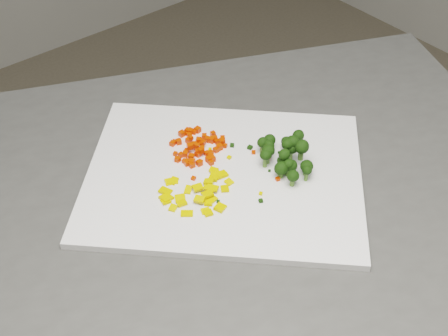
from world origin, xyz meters
TOP-DOWN VIEW (x-y plane):
  - cutting_board at (0.06, 0.07)m, footprint 0.51×0.51m
  - carrot_pile at (0.06, 0.14)m, footprint 0.09×0.09m
  - pepper_pile at (0.01, 0.06)m, footprint 0.10×0.10m
  - broccoli_pile at (0.15, 0.03)m, footprint 0.11×0.11m
  - carrot_cube_0 at (0.06, 0.11)m, footprint 0.01×0.01m
  - carrot_cube_1 at (0.07, 0.12)m, footprint 0.01×0.01m
  - carrot_cube_2 at (0.08, 0.18)m, footprint 0.01×0.01m
  - carrot_cube_3 at (0.07, 0.14)m, footprint 0.01×0.01m
  - carrot_cube_4 at (0.05, 0.17)m, footprint 0.01×0.01m
  - carrot_cube_5 at (0.06, 0.13)m, footprint 0.01×0.01m
  - carrot_cube_6 at (0.11, 0.13)m, footprint 0.01×0.01m
  - carrot_cube_7 at (0.07, 0.14)m, footprint 0.01×0.01m
  - carrot_cube_8 at (0.03, 0.15)m, footprint 0.01×0.01m
  - carrot_cube_9 at (0.04, 0.17)m, footprint 0.01×0.01m
  - carrot_cube_10 at (0.06, 0.12)m, footprint 0.01×0.01m
  - carrot_cube_11 at (0.06, 0.14)m, footprint 0.01×0.01m
  - carrot_cube_12 at (0.04, 0.11)m, footprint 0.01×0.01m
  - carrot_cube_13 at (0.04, 0.13)m, footprint 0.01×0.01m
  - carrot_cube_14 at (0.06, 0.11)m, footprint 0.01×0.01m
  - carrot_cube_15 at (0.09, 0.15)m, footprint 0.01×0.01m
  - carrot_cube_16 at (0.04, 0.14)m, footprint 0.01×0.01m
  - carrot_cube_17 at (0.06, 0.18)m, footprint 0.01×0.01m
  - carrot_cube_18 at (0.05, 0.13)m, footprint 0.01×0.01m
  - carrot_cube_19 at (0.04, 0.14)m, footprint 0.01×0.01m
  - carrot_cube_20 at (0.06, 0.16)m, footprint 0.01×0.01m
  - carrot_cube_21 at (0.09, 0.17)m, footprint 0.01×0.01m
  - carrot_cube_22 at (0.06, 0.16)m, footprint 0.01×0.01m
  - carrot_cube_23 at (0.09, 0.16)m, footprint 0.01×0.01m
  - carrot_cube_24 at (0.09, 0.12)m, footprint 0.01×0.01m
  - carrot_cube_25 at (0.09, 0.14)m, footprint 0.01×0.01m
  - carrot_cube_26 at (0.07, 0.15)m, footprint 0.01×0.01m
  - carrot_cube_27 at (0.07, 0.18)m, footprint 0.01×0.01m
  - carrot_cube_28 at (0.05, 0.14)m, footprint 0.01×0.01m
  - carrot_cube_29 at (0.02, 0.14)m, footprint 0.01×0.01m
  - carrot_cube_30 at (0.07, 0.17)m, footprint 0.01×0.01m
  - carrot_cube_31 at (0.08, 0.12)m, footprint 0.01×0.01m
  - carrot_cube_32 at (0.09, 0.14)m, footprint 0.01×0.01m
  - carrot_cube_33 at (0.04, 0.17)m, footprint 0.01×0.01m
  - carrot_cube_34 at (0.03, 0.12)m, footprint 0.01×0.01m
  - carrot_cube_35 at (0.10, 0.12)m, footprint 0.01×0.01m
  - carrot_cube_36 at (0.03, 0.14)m, footprint 0.01×0.01m
  - carrot_cube_37 at (0.10, 0.13)m, footprint 0.01×0.01m
  - carrot_cube_38 at (0.06, 0.18)m, footprint 0.01×0.01m
  - carrot_cube_39 at (0.06, 0.11)m, footprint 0.01×0.01m
  - carrot_cube_40 at (0.08, 0.17)m, footprint 0.01×0.01m
  - carrot_cube_41 at (0.05, 0.11)m, footprint 0.01×0.01m
  - carrot_cube_42 at (0.02, 0.14)m, footprint 0.01×0.01m
  - carrot_cube_43 at (0.03, 0.13)m, footprint 0.01×0.01m
  - carrot_cube_44 at (0.06, 0.14)m, footprint 0.01×0.01m
  - carrot_cube_45 at (0.06, 0.13)m, footprint 0.01×0.01m
  - carrot_cube_46 at (0.06, 0.14)m, footprint 0.01×0.01m
  - carrot_cube_47 at (0.10, 0.13)m, footprint 0.01×0.01m
  - carrot_cube_48 at (0.06, 0.11)m, footprint 0.01×0.01m
  - carrot_cube_49 at (0.07, 0.18)m, footprint 0.01×0.01m
  - carrot_cube_50 at (0.09, 0.13)m, footprint 0.01×0.01m
  - carrot_cube_51 at (0.10, 0.15)m, footprint 0.01×0.01m
  - carrot_cube_52 at (0.03, 0.12)m, footprint 0.01×0.01m
  - carrot_cube_53 at (0.06, 0.14)m, footprint 0.01×0.01m
  - carrot_cube_54 at (0.08, 0.18)m, footprint 0.01×0.01m
  - carrot_cube_55 at (0.03, 0.13)m, footprint 0.01×0.01m
  - carrot_cube_56 at (0.06, 0.10)m, footprint 0.01×0.01m
  - carrot_cube_57 at (0.07, 0.14)m, footprint 0.01×0.01m
  - carrot_cube_58 at (0.03, 0.11)m, footprint 0.01×0.01m
  - carrot_cube_59 at (0.05, 0.13)m, footprint 0.01×0.01m
  - pepper_chunk_0 at (-0.02, 0.11)m, footprint 0.01×0.02m
  - pepper_chunk_1 at (0.04, 0.05)m, footprint 0.02×0.02m
  - pepper_chunk_2 at (0.02, 0.06)m, footprint 0.02×0.02m
  - pepper_chunk_3 at (-0.04, 0.08)m, footprint 0.02×0.02m
  - pepper_chunk_4 at (0.05, 0.09)m, footprint 0.01×0.02m
  - pepper_chunk_5 at (-0.03, 0.04)m, footprint 0.02×0.02m
  - pepper_chunk_6 at (-0.04, 0.06)m, footprint 0.02×0.01m
  - pepper_chunk_7 at (-0.01, 0.11)m, footprint 0.02×0.02m
  - pepper_chunk_8 at (0.05, 0.08)m, footprint 0.02×0.02m
  - pepper_chunk_9 at (0.05, 0.07)m, footprint 0.02×0.02m
  - pepper_chunk_10 at (-0.01, 0.02)m, footprint 0.02×0.02m
  - pepper_chunk_11 at (0.05, 0.05)m, footprint 0.01×0.01m
  - pepper_chunk_12 at (-0.03, 0.06)m, footprint 0.02×0.01m
  - pepper_chunk_13 at (-0.01, 0.11)m, footprint 0.02×0.02m
  - pepper_chunk_14 at (-0.01, 0.03)m, footprint 0.02×0.02m
  - pepper_chunk_15 at (-0.01, 0.05)m, footprint 0.02×0.02m
  - pepper_chunk_16 at (0.01, 0.07)m, footprint 0.02×0.02m
  - pepper_chunk_17 at (0.02, 0.06)m, footprint 0.02×0.02m
  - pepper_chunk_18 at (-0.03, 0.10)m, footprint 0.02×0.02m
  - pepper_chunk_19 at (0.03, 0.07)m, footprint 0.02×0.02m
  - pepper_chunk_20 at (-0.02, 0.07)m, footprint 0.02×0.02m
  - pepper_chunk_21 at (-0.04, 0.08)m, footprint 0.01×0.01m
  - pepper_chunk_22 at (0.05, 0.08)m, footprint 0.02×0.02m
  - pepper_chunk_23 at (0.01, 0.04)m, footprint 0.02×0.02m
  - pepper_chunk_24 at (0.00, 0.04)m, footprint 0.02×0.02m
  - pepper_chunk_25 at (0.01, 0.05)m, footprint 0.02×0.02m
  - pepper_chunk_26 at (0.04, 0.07)m, footprint 0.02×0.02m
  - pepper_chunk_27 at (-0.00, 0.08)m, footprint 0.02×0.02m
  - pepper_chunk_28 at (0.01, 0.02)m, footprint 0.02×0.02m
  - broccoli_floret_0 at (0.15, 0.01)m, footprint 0.03×0.03m
  - broccoli_floret_1 at (0.12, 0.01)m, footprint 0.03×0.03m
  - broccoli_floret_2 at (0.16, 0.03)m, footprint 0.03×0.03m
  - broccoli_floret_3 at (0.17, 0.06)m, footprint 0.02×0.02m
  - broccoli_floret_4 at (0.15, 0.03)m, footprint 0.03×0.03m
  - broccoli_floret_5 at (0.15, 0.07)m, footprint 0.03×0.03m
  - broccoli_floret_6 at (0.13, 0.07)m, footprint 0.02×0.02m
  - broccoli_floret_7 at (0.15, -0.00)m, footprint 0.03×0.03m
  - broccoli_floret_8 at (0.13, 0.01)m, footprint 0.03×0.03m
  - broccoli_floret_9 at (0.12, -0.01)m, footprint 0.02×0.02m
  - broccoli_floret_10 at (0.13, 0.02)m, footprint 0.02×0.02m
  - broccoli_floret_11 at (0.12, 0.05)m, footprint 0.02×0.02m
  - broccoli_floret_12 at (0.19, 0.05)m, footprint 0.02×0.02m
  - broccoli_floret_13 at (0.13, 0.01)m, footprint 0.02×0.02m
  - broccoli_floret_14 at (0.12, 0.05)m, footprint 0.03×0.03m
  - broccoli_floret_15 at (0.14, -0.01)m, footprint 0.02×0.02m
  - broccoli_floret_16 at (0.13, 0.06)m, footprint 0.02×0.02m
  - broccoli_floret_17 at (0.19, 0.05)m, footprint 0.03×0.03m
  - broccoli_floret_18 at (0.15, 0.04)m, footprint 0.03×0.03m
  - broccoli_floret_19 at (0.13, 0.03)m, footprint 0.02×0.02m
  - broccoli_floret_20 at (0.13, 0.02)m, footprint 0.02×0.02m
  - stray_bit_0 at (0.13, 0.09)m, footprint 0.01×0.01m
  - stray_bit_1 at (0.02, 0.09)m, footprint 0.01×0.01m
  - stray_bit_2 at (0.13, 0.06)m, footprint 0.01×0.01m
  - stray_bit_3 at (0.11, 0.01)m, footprint 0.01×0.01m
  - stray_bit_4 at (0.11, 0.03)m, footprint 0.01×0.01m
  - stray_bit_5 at (0.07, 0.01)m, footprint 0.01×0.01m
  - stray_bit_6 at (0.06, -0.01)m, footprint 0.01×0.01m
  - stray_bit_7 at (0.09, 0.09)m, footprint 0.01×0.01m
  - stray_bit_8 at (0.12, 0.08)m, footprint 0.01×0.01m
  - stray_bit_9 at (0.01, 0.03)m, footprint 0.01×0.01m
  - stray_bit_10 at (0.15, 0.05)m, footprint 0.01×0.01m
  - stray_bit_11 at (0.08, 0.13)m, footprint 0.01×0.01m
  - stray_bit_12 at (0.11, 0.11)m, footprint 0.01×0.01m

SIDE VIEW (x-z plane):
  - cutting_board at x=0.06m, z-range 0.90..0.91m
  - stray_bit_4 at x=0.11m, z-range 0.91..0.91m
  - pepper_chunk_14 at x=-0.01m, z-range 0.91..0.91m
  - pepper_chunk_0 at x=-0.02m, z-range 0.91..0.91m
  - pepper_chunk_21 at x=-0.04m, z-range 0.91..0.91m
  - pepper_chunk_23 at x=0.01m, z-range 0.91..0.91m
  - pepper_chunk_7 at x=-0.01m, z-range 0.91..0.91m
  - stray_bit_9 at x=0.01m, z-range 0.91..0.91m
  - pepper_chunk_11 at x=0.05m, z-range 0.91..0.91m
  - pepper_chunk_24 at x=0.00m, z-range 0.91..0.92m
  - pepper_chunk_5 at x=-0.03m, z-range 0.91..0.91m
  - pepper_chunk_13 at x=-0.01m, z-range 0.91..0.91m
  - pepper_chunk_20 at x=-0.02m, z-range 0.91..0.92m
  - pepper_chunk_18 at x=-0.03m, z-range 0.91..0.92m
  - stray_bit_5 at x=0.07m, z-range 0.91..0.91m
  - stray_bit_10 at x=0.15m, z-range 0.91..0.91m
  - stray_bit_11 at x=0.08m, z-range 0.91..0.91m
  - pepper_chunk_1 at x=0.04m, z-range 0.91..0.92m
  - pepper_chunk_27 at x=0.00m, z-range 0.91..0.92m
  - pepper_chunk_10 at x=-0.01m, z-range 0.91..0.92m
  - pepper_chunk_8 at x=0.05m, z-range 0.91..0.92m
  - stray_bit_6 at x=0.06m, z-range 0.91..0.91m
  - pepper_chunk_22 at x=0.05m, z-range 0.91..0.92m
  - stray_bit_7 at x=0.09m, z-range 0.91..0.91m
  - pepper_chunk_3 at x=-0.04m, z-range 0.91..0.92m
  - pepper_chunk_12 at x=-0.03m, z-range 0.91..0.92m
  - stray_bit_2 at x=0.13m, z-range 0.91..0.91m
  - pepper_chunk_9 at x=0.05m, z-range 0.91..0.92m
  - pepper_chunk_26 at x=0.04m, z-range 0.91..0.92m
  - stray_bit_3 at x=0.11m, z-range 0.91..0.91m
  - stray_bit_8 at x=0.12m, z-range 0.91..0.91m
  - pepper_chunk_6 at x=-0.04m, z-range 0.91..0.92m
  - stray_bit_1 at x=0.02m, z-range 0.91..0.92m
  - pepper_chunk_28 at x=0.01m, z-range 0.91..0.92m
  - stray_bit_12 at x=0.11m, z-range 0.91..0.92m
  - pepper_chunk_4 at x=0.05m, z-range 0.91..0.92m
  - stray_bit_0 at x=0.13m, z-range 0.91..0.92m
  - carrot_cube_41 at x=0.05m, z-range 0.91..0.92m
  - carrot_cube_27 at x=0.07m, z-range 0.91..0.92m
  - carrot_cube_40 at x=0.08m, z-range 0.91..0.92m
  - carrot_cube_35 at x=0.10m, z-range 0.91..0.92m
  - carrot_cube_8 at x=0.03m, z-range 0.91..0.92m
  - carrot_cube_38 at x=0.06m, z-range 0.91..0.92m
  - carrot_cube_43 at x=0.03m, z-range 0.91..0.92m
  - carrot_cube_55 at x=0.03m, z-range 0.91..0.92m
  - carrot_cube_1 at x=0.07m, z-range 0.91..0.92m
  - carrot_cube_50 at x=0.09m, z-range 0.91..0.92m
  - carrot_cube_9 at x=0.04m, z-range 0.91..0.92m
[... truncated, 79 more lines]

